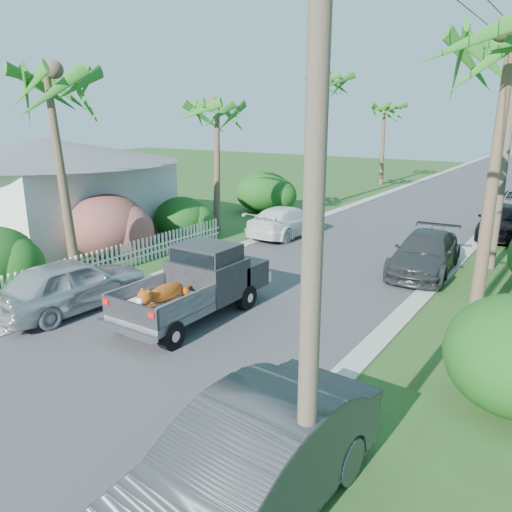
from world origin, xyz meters
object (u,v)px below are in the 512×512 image
Objects in this scene: parked_car_ln at (71,285)px; palm_l_b at (216,104)px; palm_l_a at (51,72)px; parked_car_rf at (500,221)px; pickup_truck at (201,281)px; palm_l_c at (327,77)px; palm_r_a at (512,32)px; utility_pole_b at (507,145)px; palm_l_d at (385,105)px; house_left at (49,192)px; parked_car_rn at (247,469)px; utility_pole_a at (314,207)px; parked_car_rm at (425,254)px; parked_car_lf at (287,221)px.

palm_l_b is (-2.71, 10.55, 5.35)m from parked_car_ln.
parked_car_rf is at bearing 54.51° from palm_l_a.
palm_l_c is at bearing 105.94° from pickup_truck.
utility_pole_b is (-0.70, 7.00, -2.82)m from palm_r_a.
palm_l_d is at bearing 114.57° from palm_r_a.
parked_car_ln is 10.58m from house_left.
utility_pole_b is at bearing 95.71° from palm_r_a.
palm_l_c reaches higher than parked_car_rn.
palm_r_a is 7.58m from utility_pole_b.
palm_l_a is 0.91× the size of utility_pole_a.
parked_car_rf is (1.40, 7.66, 0.08)m from parked_car_rm.
palm_l_a is 31.01m from palm_l_d.
parked_car_rn is at bearing -92.84° from utility_pole_b.
parked_car_rn is 38.45m from palm_l_d.
parked_car_ln is at bearing 160.60° from parked_car_rn.
utility_pole_a reaches higher than house_left.
palm_l_b is 0.82× the size of house_left.
parked_car_rf is 21.06m from utility_pole_a.
pickup_truck is 0.57× the size of utility_pole_b.
pickup_truck is 1.02× the size of parked_car_rm.
palm_l_a reaches higher than parked_car_rf.
parked_car_rf is at bearing 95.84° from palm_r_a.
palm_l_d reaches higher than parked_car_lf.
utility_pole_a reaches higher than pickup_truck.
parked_car_rm is 25.72m from palm_l_d.
utility_pole_a is at bearing -22.96° from palm_l_a.
parked_car_rf is (5.67, 15.37, -0.20)m from pickup_truck.
parked_car_rf is 0.53× the size of house_left.
utility_pole_b reaches higher than palm_l_a.
palm_l_d is (0.30, 22.00, 0.29)m from palm_l_b.
parked_car_rf is at bearing 29.61° from palm_l_b.
parked_car_ln is at bearing -133.06° from parked_car_rm.
pickup_truck reaches higher than parked_car_ln.
parked_car_lf is 0.55× the size of house_left.
palm_l_c reaches higher than palm_l_b.
utility_pole_b is at bearing 90.00° from utility_pole_a.
pickup_truck is at bearing -79.24° from palm_l_d.
utility_pole_a is (12.10, -36.00, -1.84)m from palm_l_d.
utility_pole_a is (0.76, 0.31, 3.74)m from parked_car_rn.
parked_car_rm is at bearing 98.71° from utility_pole_a.
parked_car_rn is 1.09× the size of parked_car_rf.
palm_r_a reaches higher than parked_car_rf.
utility_pole_a is at bearing 25.65° from parked_car_rn.
palm_l_c is 26.86m from utility_pole_a.
palm_l_c reaches higher than parked_car_rf.
utility_pole_b reaches higher than pickup_truck.
palm_l_d is (-0.30, 31.00, -0.49)m from palm_l_a.
palm_l_d is at bearing 76.46° from house_left.
utility_pole_b is (0.76, 15.31, 3.74)m from parked_car_rn.
parked_car_lf is 0.55× the size of utility_pole_a.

